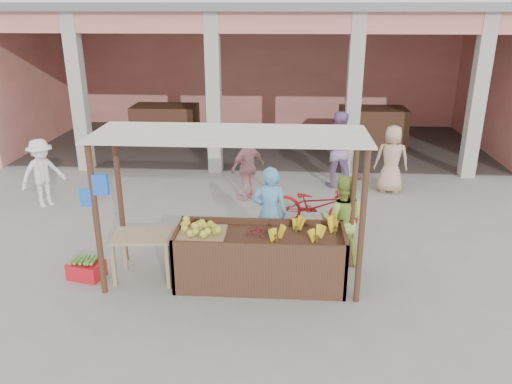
# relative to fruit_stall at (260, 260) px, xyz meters

# --- Properties ---
(ground) EXTENTS (60.00, 60.00, 0.00)m
(ground) POSITION_rel_fruit_stall_xyz_m (-0.50, 0.00, -0.40)
(ground) COLOR gray
(ground) RESTS_ON ground
(market_building) EXTENTS (14.40, 6.40, 4.20)m
(market_building) POSITION_rel_fruit_stall_xyz_m (-0.45, 8.93, 2.30)
(market_building) COLOR #E88B79
(market_building) RESTS_ON ground
(fruit_stall) EXTENTS (2.60, 0.95, 0.80)m
(fruit_stall) POSITION_rel_fruit_stall_xyz_m (0.00, 0.00, 0.00)
(fruit_stall) COLOR #503020
(fruit_stall) RESTS_ON ground
(stall_awning) EXTENTS (4.09, 1.35, 2.39)m
(stall_awning) POSITION_rel_fruit_stall_xyz_m (-0.51, 0.06, 1.58)
(stall_awning) COLOR #503020
(stall_awning) RESTS_ON ground
(banana_heap) EXTENTS (1.03, 0.56, 0.19)m
(banana_heap) POSITION_rel_fruit_stall_xyz_m (0.67, 0.03, 0.49)
(banana_heap) COLOR yellow
(banana_heap) RESTS_ON fruit_stall
(melon_tray) EXTENTS (0.76, 0.66, 0.20)m
(melon_tray) POSITION_rel_fruit_stall_xyz_m (-0.91, -0.05, 0.49)
(melon_tray) COLOR #9D7E51
(melon_tray) RESTS_ON fruit_stall
(berry_heap) EXTENTS (0.40, 0.33, 0.13)m
(berry_heap) POSITION_rel_fruit_stall_xyz_m (-0.02, 0.03, 0.46)
(berry_heap) COLOR maroon
(berry_heap) RESTS_ON fruit_stall
(side_table) EXTENTS (1.00, 0.72, 0.77)m
(side_table) POSITION_rel_fruit_stall_xyz_m (-1.82, 0.02, 0.23)
(side_table) COLOR tan
(side_table) RESTS_ON ground
(papaya_pile) EXTENTS (0.69, 0.40, 0.20)m
(papaya_pile) POSITION_rel_fruit_stall_xyz_m (-1.82, 0.02, 0.47)
(papaya_pile) COLOR #569831
(papaya_pile) RESTS_ON side_table
(red_crate) EXTENTS (0.60, 0.49, 0.27)m
(red_crate) POSITION_rel_fruit_stall_xyz_m (-2.79, -0.03, -0.26)
(red_crate) COLOR red
(red_crate) RESTS_ON ground
(plantain_bundle) EXTENTS (0.41, 0.29, 0.08)m
(plantain_bundle) POSITION_rel_fruit_stall_xyz_m (-2.79, -0.03, -0.09)
(plantain_bundle) COLOR #589435
(plantain_bundle) RESTS_ON red_crate
(produce_sacks) EXTENTS (0.70, 0.43, 0.53)m
(produce_sacks) POSITION_rel_fruit_stall_xyz_m (2.06, 5.13, -0.13)
(produce_sacks) COLOR maroon
(produce_sacks) RESTS_ON ground
(vendor_blue) EXTENTS (0.68, 0.51, 1.76)m
(vendor_blue) POSITION_rel_fruit_stall_xyz_m (0.11, 0.85, 0.48)
(vendor_blue) COLOR #5EADE3
(vendor_blue) RESTS_ON ground
(vendor_green) EXTENTS (0.83, 0.54, 1.64)m
(vendor_green) POSITION_rel_fruit_stall_xyz_m (1.32, 0.78, 0.42)
(vendor_green) COLOR #A3CA4A
(vendor_green) RESTS_ON ground
(motorcycle) EXTENTS (1.15, 1.91, 0.94)m
(motorcycle) POSITION_rel_fruit_stall_xyz_m (0.95, 2.20, 0.07)
(motorcycle) COLOR #AA1815
(motorcycle) RESTS_ON ground
(shopper_a) EXTENTS (1.07, 1.12, 1.61)m
(shopper_a) POSITION_rel_fruit_stall_xyz_m (-4.85, 2.95, 0.41)
(shopper_a) COLOR white
(shopper_a) RESTS_ON ground
(shopper_b) EXTENTS (1.04, 1.01, 1.61)m
(shopper_b) POSITION_rel_fruit_stall_xyz_m (-0.48, 3.64, 0.40)
(shopper_b) COLOR pink
(shopper_b) RESTS_ON ground
(shopper_c) EXTENTS (0.89, 0.62, 1.76)m
(shopper_c) POSITION_rel_fruit_stall_xyz_m (2.80, 4.36, 0.48)
(shopper_c) COLOR tan
(shopper_c) RESTS_ON ground
(shopper_f) EXTENTS (1.04, 0.69, 2.00)m
(shopper_f) POSITION_rel_fruit_stall_xyz_m (1.58, 4.69, 0.60)
(shopper_f) COLOR #9374A0
(shopper_f) RESTS_ON ground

